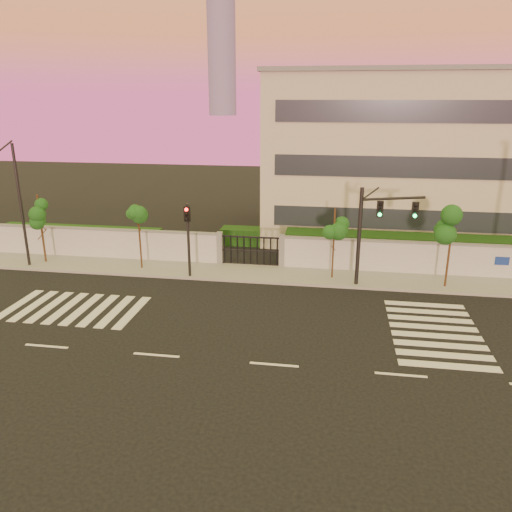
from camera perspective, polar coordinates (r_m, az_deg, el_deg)
name	(u,v)px	position (r m, az deg, el deg)	size (l,w,h in m)	color
ground	(274,365)	(20.74, 2.08, -12.32)	(120.00, 120.00, 0.00)	black
sidewalk	(295,276)	(30.22, 4.53, -2.26)	(60.00, 3.00, 0.15)	gray
perimeter_wall	(299,253)	(31.31, 4.99, 0.37)	(60.00, 0.36, 2.20)	#ACAEB3
hedge_row	(318,245)	(33.96, 7.11, 1.24)	(41.00, 4.25, 1.80)	#11350F
institutional_building	(429,155)	(40.63, 19.12, 10.82)	(24.40, 12.40, 12.25)	#BDB3A0
road_markings	(251,322)	(24.23, -0.56, -7.61)	(57.00, 7.62, 0.02)	silver
street_tree_b	(40,213)	(34.49, -23.46, 4.52)	(1.57, 1.25, 4.57)	#382314
street_tree_c	(139,222)	(31.36, -13.23, 3.78)	(1.34, 1.07, 4.17)	#382314
street_tree_d	(335,228)	(29.12, 8.98, 3.20)	(1.34, 1.06, 4.32)	#382314
street_tree_e	(452,228)	(29.34, 21.52, 2.98)	(1.48, 1.18, 4.80)	#382314
traffic_signal_main	(373,226)	(28.23, 13.24, 3.39)	(3.54, 1.27, 5.72)	black
traffic_signal_secondary	(188,232)	(29.34, -7.78, 2.79)	(0.35, 0.34, 4.56)	black
streetlight_west	(18,200)	(33.85, -25.52, 5.82)	(0.49, 1.96, 8.13)	black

